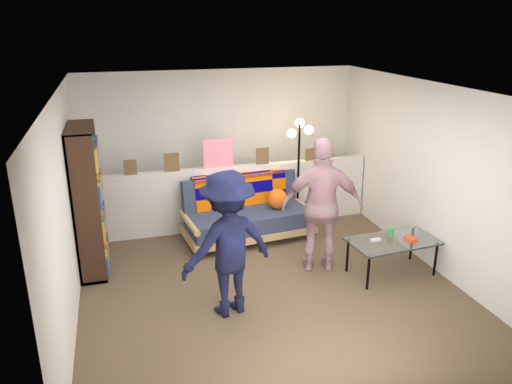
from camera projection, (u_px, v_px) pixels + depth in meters
ground at (265, 280)px, 6.36m from camera, size 5.00×5.00×0.00m
room_shell at (254, 143)px, 6.23m from camera, size 4.60×5.05×2.45m
half_wall_ledge at (231, 197)px, 7.83m from camera, size 4.45×0.15×1.00m
ledge_decor at (216, 157)px, 7.53m from camera, size 2.97×0.02×0.45m
futon_sofa at (248, 213)px, 7.49m from camera, size 1.99×1.11×0.82m
bookshelf at (88, 205)px, 6.37m from camera, size 0.32×0.96×1.91m
coffee_table at (393, 242)px, 6.38m from camera, size 1.16×0.70×0.58m
floor_lamp at (299, 151)px, 7.72m from camera, size 0.36×0.31×1.70m
person_left at (228, 244)px, 5.42m from camera, size 1.19×0.87×1.65m
person_right at (322, 206)px, 6.36m from camera, size 1.12×0.71×1.77m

